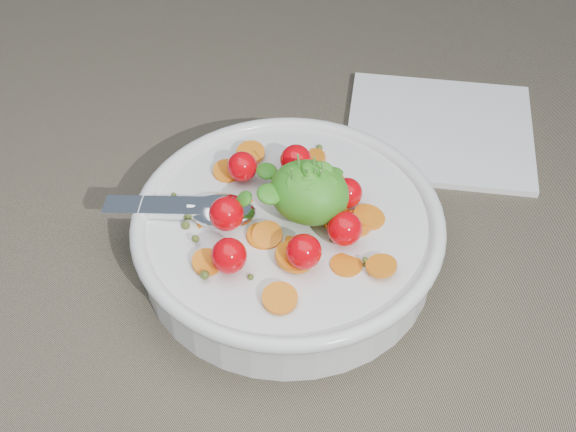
% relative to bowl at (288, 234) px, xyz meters
% --- Properties ---
extents(ground, '(6.00, 6.00, 0.00)m').
position_rel_bowl_xyz_m(ground, '(0.02, 0.01, -0.03)').
color(ground, '#766B54').
rests_on(ground, ground).
extents(bowl, '(0.26, 0.24, 0.10)m').
position_rel_bowl_xyz_m(bowl, '(0.00, 0.00, 0.00)').
color(bowl, silver).
rests_on(bowl, ground).
extents(napkin, '(0.21, 0.19, 0.01)m').
position_rel_bowl_xyz_m(napkin, '(0.07, 0.20, -0.03)').
color(napkin, white).
rests_on(napkin, ground).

